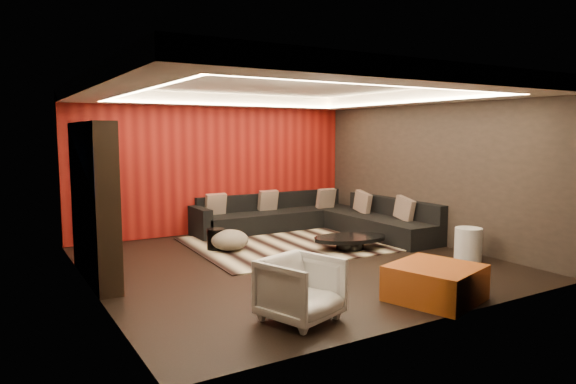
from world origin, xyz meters
TOP-DOWN VIEW (x-y plane):
  - floor at (0.00, 0.00)m, footprint 6.00×6.00m
  - ceiling at (0.00, 0.00)m, footprint 6.00×6.00m
  - wall_back at (0.00, 3.01)m, footprint 6.00×0.02m
  - wall_left at (-3.01, 0.00)m, footprint 0.02×6.00m
  - wall_right at (3.01, 0.00)m, footprint 0.02×6.00m
  - red_feature_wall at (0.00, 2.97)m, footprint 5.98×0.05m
  - soffit_back at (0.00, 2.70)m, footprint 6.00×0.60m
  - soffit_front at (0.00, -2.70)m, footprint 6.00×0.60m
  - soffit_left at (-2.70, 0.00)m, footprint 0.60×4.80m
  - soffit_right at (2.70, 0.00)m, footprint 0.60×4.80m
  - cove_back at (0.00, 2.36)m, footprint 4.80×0.08m
  - cove_front at (0.00, -2.36)m, footprint 4.80×0.08m
  - cove_left at (-2.36, 0.00)m, footprint 0.08×4.80m
  - cove_right at (2.36, 0.00)m, footprint 0.08×4.80m
  - tv_surround at (-2.85, 0.60)m, footprint 0.30×2.00m
  - tv_screen at (-2.69, 0.60)m, footprint 0.04×1.30m
  - tv_shelf at (-2.69, 0.60)m, footprint 0.04×1.60m
  - rug at (0.91, 1.15)m, footprint 4.12×3.16m
  - coffee_table at (1.34, 0.20)m, footprint 1.59×1.59m
  - drum_stool at (-0.71, 1.39)m, footprint 0.39×0.39m
  - striped_pouf at (-0.52, 1.20)m, footprint 0.76×0.76m
  - white_side_table at (2.50, -1.38)m, footprint 0.44×0.44m
  - orange_ottoman at (0.56, -2.50)m, footprint 1.22×1.22m
  - armchair at (-1.23, -2.23)m, footprint 0.96×0.97m
  - sectional_sofa at (1.73, 1.86)m, footprint 3.65×3.50m
  - throw_pillows at (1.70, 1.89)m, footprint 3.09×2.80m

SIDE VIEW (x-z plane):
  - floor at x=0.00m, z-range -0.02..0.00m
  - rug at x=0.91m, z-range 0.00..0.02m
  - coffee_table at x=1.34m, z-range 0.02..0.24m
  - striped_pouf at x=-0.52m, z-range 0.02..0.38m
  - drum_stool at x=-0.71m, z-range 0.02..0.38m
  - orange_ottoman at x=0.56m, z-range 0.00..0.44m
  - sectional_sofa at x=1.73m, z-range -0.11..0.64m
  - white_side_table at x=2.50m, z-range 0.00..0.53m
  - armchair at x=-1.23m, z-range 0.00..0.70m
  - throw_pillows at x=1.70m, z-range 0.37..0.87m
  - tv_shelf at x=-2.69m, z-range 0.68..0.72m
  - tv_surround at x=-2.85m, z-range 0.00..2.20m
  - wall_back at x=0.00m, z-range 0.00..2.80m
  - wall_left at x=-3.01m, z-range 0.00..2.80m
  - wall_right at x=3.01m, z-range 0.00..2.80m
  - red_feature_wall at x=0.00m, z-range 0.01..2.79m
  - tv_screen at x=-2.69m, z-range 1.05..1.85m
  - cove_back at x=0.00m, z-range 2.58..2.62m
  - cove_front at x=0.00m, z-range 2.58..2.62m
  - cove_left at x=-2.36m, z-range 2.58..2.62m
  - cove_right at x=2.36m, z-range 2.58..2.62m
  - soffit_back at x=0.00m, z-range 2.58..2.80m
  - soffit_front at x=0.00m, z-range 2.58..2.80m
  - soffit_left at x=-2.70m, z-range 2.58..2.80m
  - soffit_right at x=2.70m, z-range 2.58..2.80m
  - ceiling at x=0.00m, z-range 2.80..2.82m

